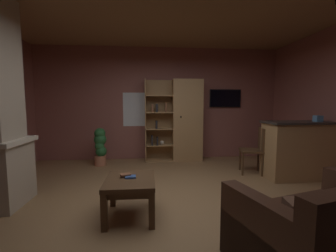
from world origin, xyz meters
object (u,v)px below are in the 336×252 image
(table_book_1, at_px, (125,175))
(wall_mounted_tv, at_px, (225,98))
(leather_couch, at_px, (330,232))
(dining_chair, at_px, (255,147))
(table_book_0, at_px, (130,177))
(potted_floor_plant, at_px, (100,146))
(coffee_table, at_px, (130,186))
(bookshelf_cabinet, at_px, (183,121))
(kitchen_bar_counter, at_px, (302,150))
(tissue_box, at_px, (318,119))

(table_book_1, distance_m, wall_mounted_tv, 3.79)
(leather_couch, xyz_separation_m, table_book_1, (-1.81, 1.08, 0.20))
(leather_couch, xyz_separation_m, dining_chair, (0.59, 2.53, 0.22))
(table_book_0, height_order, dining_chair, dining_chair)
(table_book_1, distance_m, potted_floor_plant, 2.46)
(coffee_table, distance_m, wall_mounted_tv, 3.84)
(potted_floor_plant, bearing_deg, dining_chair, -15.42)
(potted_floor_plant, bearing_deg, bookshelf_cabinet, 9.54)
(kitchen_bar_counter, bearing_deg, coffee_table, -159.15)
(leather_couch, bearing_deg, dining_chair, 76.77)
(potted_floor_plant, relative_size, wall_mounted_tv, 1.06)
(kitchen_bar_counter, xyz_separation_m, tissue_box, (0.21, -0.08, 0.59))
(table_book_0, relative_size, dining_chair, 0.14)
(bookshelf_cabinet, relative_size, leather_couch, 1.18)
(table_book_0, bearing_deg, coffee_table, -94.20)
(table_book_0, bearing_deg, bookshelf_cabinet, 68.07)
(potted_floor_plant, bearing_deg, table_book_1, -71.23)
(leather_couch, relative_size, dining_chair, 1.81)
(table_book_1, height_order, potted_floor_plant, potted_floor_plant)
(tissue_box, distance_m, leather_couch, 2.73)
(coffee_table, distance_m, potted_floor_plant, 2.54)
(tissue_box, bearing_deg, potted_floor_plant, 162.54)
(bookshelf_cabinet, bearing_deg, potted_floor_plant, -170.46)
(dining_chair, bearing_deg, table_book_1, -149.02)
(kitchen_bar_counter, distance_m, coffee_table, 3.30)
(tissue_box, bearing_deg, dining_chair, 156.00)
(kitchen_bar_counter, bearing_deg, table_book_1, -160.63)
(kitchen_bar_counter, xyz_separation_m, coffee_table, (-3.08, -1.17, -0.15))
(kitchen_bar_counter, height_order, leather_couch, kitchen_bar_counter)
(kitchen_bar_counter, bearing_deg, potted_floor_plant, 162.75)
(leather_couch, xyz_separation_m, table_book_0, (-1.75, 1.05, 0.18))
(bookshelf_cabinet, distance_m, wall_mounted_tv, 1.27)
(tissue_box, xyz_separation_m, table_book_1, (-3.35, -1.02, -0.61))
(dining_chair, bearing_deg, bookshelf_cabinet, 136.30)
(potted_floor_plant, bearing_deg, coffee_table, -70.43)
(table_book_0, height_order, table_book_1, table_book_1)
(table_book_0, xyz_separation_m, wall_mounted_tv, (2.20, 2.89, 1.04))
(leather_couch, relative_size, table_book_1, 13.42)
(kitchen_bar_counter, bearing_deg, tissue_box, -21.37)
(table_book_1, bearing_deg, potted_floor_plant, 108.77)
(dining_chair, height_order, wall_mounted_tv, wall_mounted_tv)
(tissue_box, xyz_separation_m, dining_chair, (-0.94, 0.42, -0.59))
(dining_chair, xyz_separation_m, potted_floor_plant, (-3.20, 0.88, -0.08))
(wall_mounted_tv, bearing_deg, tissue_box, -59.42)
(table_book_1, relative_size, potted_floor_plant, 0.15)
(wall_mounted_tv, bearing_deg, leather_couch, -96.55)
(potted_floor_plant, bearing_deg, tissue_box, -17.46)
(table_book_0, xyz_separation_m, potted_floor_plant, (-0.85, 2.36, -0.04))
(table_book_1, distance_m, dining_chair, 2.81)
(kitchen_bar_counter, height_order, coffee_table, kitchen_bar_counter)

